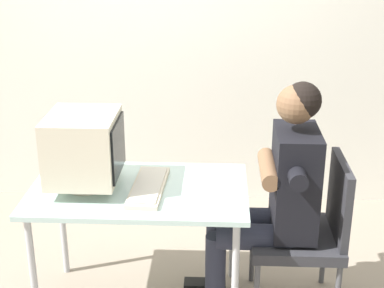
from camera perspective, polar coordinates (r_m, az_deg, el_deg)
desk at (r=3.03m, az=-5.28°, el=-5.46°), size 1.13×0.68×0.71m
crt_monitor at (r=2.96m, az=-10.64°, el=-0.36°), size 0.36×0.39×0.40m
keyboard at (r=2.98m, az=-4.34°, el=-4.25°), size 0.18×0.49×0.03m
office_chair at (r=3.15m, az=11.49°, el=-8.13°), size 0.47×0.47×0.86m
person_seated at (r=3.03m, az=8.20°, el=-4.71°), size 0.69×0.57×1.28m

